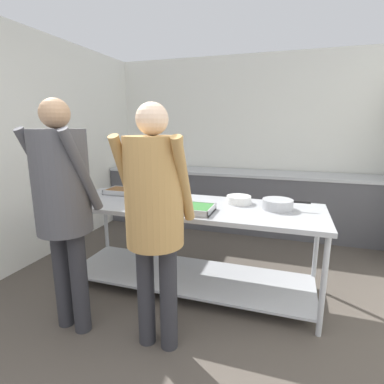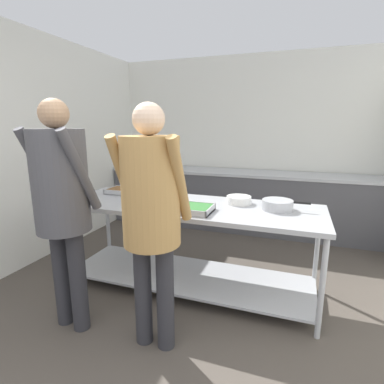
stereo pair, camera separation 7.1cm
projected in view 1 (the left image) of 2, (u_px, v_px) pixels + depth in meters
wall_rear at (242, 142)px, 4.83m from camera, size 4.26×0.06×2.65m
wall_left at (39, 148)px, 3.55m from camera, size 0.06×4.23×2.65m
back_counter at (237, 200)px, 4.68m from camera, size 4.10×0.65×0.90m
serving_counter at (189, 232)px, 2.90m from camera, size 2.47×0.83×0.86m
serving_tray_roast at (125, 192)px, 3.27m from camera, size 0.42×0.26×0.05m
serving_tray_vegetables at (155, 199)px, 2.95m from camera, size 0.40×0.29×0.05m
serving_tray_greens at (190, 209)px, 2.61m from camera, size 0.40×0.29×0.05m
plate_stack at (239, 200)px, 2.87m from camera, size 0.25×0.25×0.07m
sauce_pan at (278, 204)px, 2.67m from camera, size 0.41×0.27×0.09m
guest_serving_left at (63, 195)px, 2.19m from camera, size 0.52×0.40×1.78m
guest_serving_right at (155, 205)px, 2.01m from camera, size 0.49×0.39×1.74m
water_bottle at (144, 160)px, 5.04m from camera, size 0.08×0.08×0.26m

